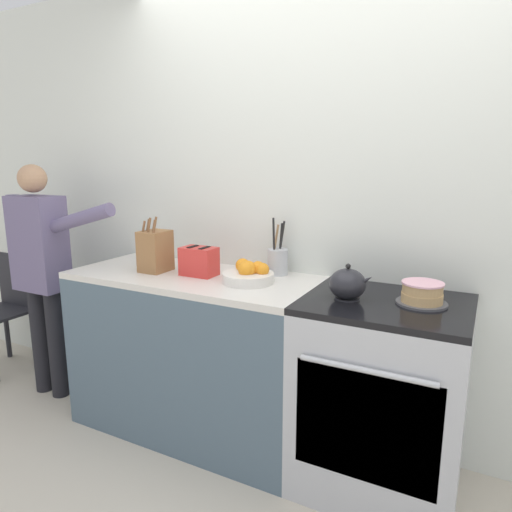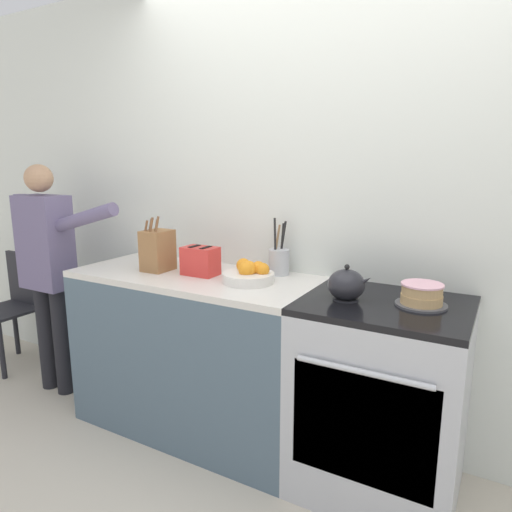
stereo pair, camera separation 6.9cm
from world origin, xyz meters
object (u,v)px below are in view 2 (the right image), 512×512
(layer_cake, at_px, (422,295))
(toaster, at_px, (200,261))
(utensil_crock, at_px, (279,261))
(person_baker, at_px, (48,261))
(dining_chair, at_px, (16,301))
(fruit_bowl, at_px, (249,274))
(stove_range, at_px, (380,398))
(knife_block, at_px, (158,250))
(tea_kettle, at_px, (347,285))

(layer_cake, height_order, toaster, toaster)
(layer_cake, relative_size, utensil_crock, 0.70)
(person_baker, relative_size, dining_chair, 1.79)
(person_baker, bearing_deg, fruit_bowl, -0.75)
(stove_range, bearing_deg, toaster, 179.56)
(stove_range, distance_m, knife_block, 1.41)
(knife_block, bearing_deg, utensil_crock, 21.18)
(layer_cake, relative_size, person_baker, 0.14)
(fruit_bowl, xyz_separation_m, toaster, (-0.31, 0.00, 0.03))
(knife_block, height_order, person_baker, person_baker)
(toaster, bearing_deg, fruit_bowl, -0.67)
(knife_block, bearing_deg, person_baker, -174.32)
(utensil_crock, bearing_deg, stove_range, -19.36)
(person_baker, bearing_deg, toaster, 0.68)
(utensil_crock, bearing_deg, knife_block, -158.82)
(stove_range, height_order, tea_kettle, tea_kettle)
(toaster, xyz_separation_m, dining_chair, (-1.78, 0.04, -0.52))
(layer_cake, bearing_deg, stove_range, -169.78)
(utensil_crock, bearing_deg, dining_chair, -175.23)
(fruit_bowl, bearing_deg, utensil_crock, 74.76)
(fruit_bowl, distance_m, person_baker, 1.46)
(layer_cake, bearing_deg, toaster, -179.08)
(utensil_crock, bearing_deg, fruit_bowl, -105.24)
(stove_range, distance_m, utensil_crock, 0.87)
(tea_kettle, height_order, knife_block, knife_block)
(fruit_bowl, relative_size, person_baker, 0.18)
(utensil_crock, height_order, toaster, utensil_crock)
(fruit_bowl, height_order, toaster, toaster)
(knife_block, height_order, fruit_bowl, knife_block)
(stove_range, xyz_separation_m, dining_chair, (-2.80, 0.05, 0.03))
(stove_range, bearing_deg, fruit_bowl, 179.67)
(layer_cake, distance_m, tea_kettle, 0.32)
(stove_range, distance_m, layer_cake, 0.53)
(layer_cake, xyz_separation_m, utensil_crock, (-0.79, 0.20, 0.03))
(person_baker, bearing_deg, utensil_crock, 7.26)
(stove_range, distance_m, person_baker, 2.20)
(utensil_crock, distance_m, fruit_bowl, 0.23)
(tea_kettle, xyz_separation_m, toaster, (-0.85, 0.06, 0.01))
(fruit_bowl, height_order, dining_chair, fruit_bowl)
(stove_range, relative_size, dining_chair, 1.09)
(layer_cake, xyz_separation_m, person_baker, (-2.30, -0.14, -0.07))
(utensil_crock, relative_size, person_baker, 0.21)
(layer_cake, xyz_separation_m, knife_block, (-1.44, -0.05, 0.07))
(knife_block, height_order, dining_chair, knife_block)
(tea_kettle, xyz_separation_m, person_baker, (-1.99, -0.06, -0.09))
(utensil_crock, relative_size, toaster, 1.52)
(layer_cake, xyz_separation_m, dining_chair, (-2.94, 0.02, -0.48))
(tea_kettle, relative_size, person_baker, 0.13)
(stove_range, distance_m, toaster, 1.15)
(layer_cake, bearing_deg, utensil_crock, 165.82)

